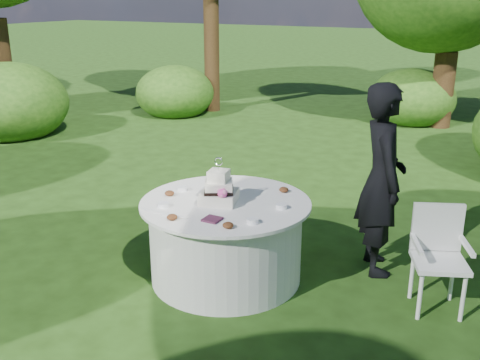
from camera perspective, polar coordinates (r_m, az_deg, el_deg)
name	(u,v)px	position (r m, az deg, el deg)	size (l,w,h in m)	color
ground	(226,277)	(5.42, -1.42, -9.83)	(80.00, 80.00, 0.00)	#1D380F
napkins	(212,219)	(4.69, -2.84, -4.01)	(0.14, 0.14, 0.02)	#4B2037
feather_plume	(164,213)	(4.86, -7.72, -3.38)	(0.48, 0.07, 0.01)	silver
guest	(382,180)	(5.41, 14.20, 0.03)	(0.67, 0.44, 1.83)	black
table	(226,240)	(5.25, -1.45, -6.10)	(1.56, 1.56, 0.77)	silver
cake	(219,191)	(5.05, -2.16, -1.07)	(0.40, 0.40, 0.43)	silver
chair	(438,250)	(5.04, 19.50, -6.71)	(0.55, 0.55, 0.89)	white
votives	(218,199)	(5.10, -2.21, -1.99)	(1.13, 0.91, 0.04)	white
petal_cups	(214,205)	(4.95, -2.63, -2.57)	(0.99, 1.16, 0.05)	#562D16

